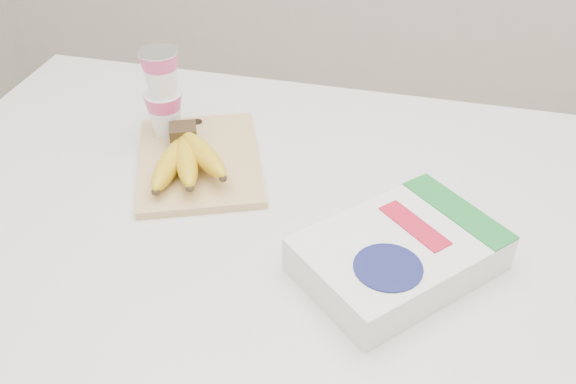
% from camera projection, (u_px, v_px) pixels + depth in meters
% --- Properties ---
extents(room, '(4.00, 4.00, 4.00)m').
position_uv_depth(room, '(284.00, 18.00, 0.85)').
color(room, tan).
rests_on(room, ground).
extents(cutting_board, '(0.31, 0.35, 0.01)m').
position_uv_depth(cutting_board, '(199.00, 161.00, 1.16)').
color(cutting_board, tan).
rests_on(cutting_board, table).
extents(bananas, '(0.17, 0.21, 0.06)m').
position_uv_depth(bananas, '(186.00, 157.00, 1.11)').
color(bananas, '#382816').
rests_on(bananas, cutting_board).
extents(yogurt_stack, '(0.08, 0.07, 0.17)m').
position_uv_depth(yogurt_stack, '(163.00, 91.00, 1.16)').
color(yogurt_stack, white).
rests_on(yogurt_stack, cutting_board).
extents(cereal_box, '(0.33, 0.33, 0.06)m').
position_uv_depth(cereal_box, '(399.00, 254.00, 0.93)').
color(cereal_box, white).
rests_on(cereal_box, table).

